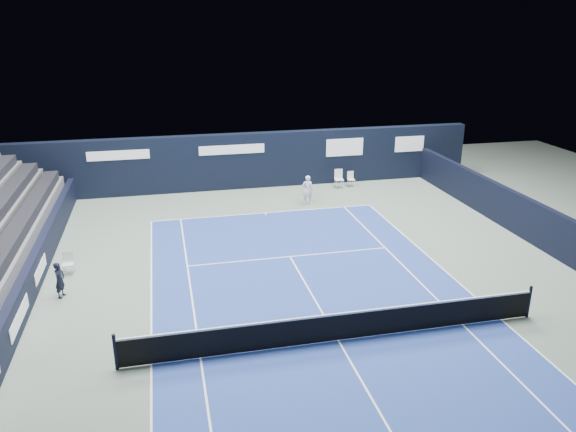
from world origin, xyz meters
name	(u,v)px	position (x,y,z in m)	size (l,w,h in m)	color
ground	(320,309)	(0.00, 2.00, 0.00)	(48.00, 48.00, 0.00)	#57675B
court_surface	(338,341)	(0.00, 0.00, 0.00)	(10.97, 23.77, 0.01)	navy
enclosure_wall_right	(528,219)	(10.50, 6.00, 0.90)	(0.30, 22.00, 1.80)	black
folding_chair_back_a	(339,175)	(4.91, 15.35, 0.70)	(0.50, 0.53, 1.05)	silver
folding_chair_back_b	(351,178)	(5.67, 15.43, 0.48)	(0.38, 0.37, 0.85)	silver
line_judge_chair	(68,261)	(-8.52, 6.76, 0.50)	(0.39, 0.38, 0.87)	silver
line_judge	(60,280)	(-8.51, 4.84, 0.64)	(0.47, 0.31, 1.29)	black
court_markings	(338,340)	(0.00, 0.00, 0.01)	(11.03, 23.83, 0.00)	white
tennis_net	(339,326)	(0.00, 0.00, 0.51)	(12.90, 0.10, 1.10)	black
back_sponsor_wall	(249,160)	(0.01, 16.50, 1.55)	(26.00, 0.63, 3.10)	black
side_barrier_left	(35,270)	(-9.50, 5.97, 0.60)	(0.33, 22.00, 1.20)	black
tennis_player	(307,190)	(2.43, 12.87, 0.76)	(0.61, 0.84, 1.51)	white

